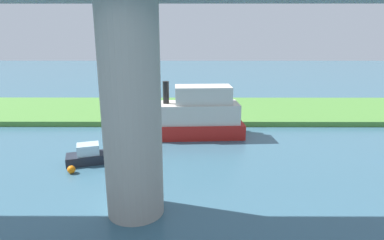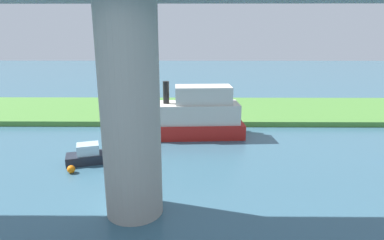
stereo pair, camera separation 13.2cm
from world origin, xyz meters
name	(u,v)px [view 1 (the left image)]	position (x,y,z in m)	size (l,w,h in m)	color
ground_plane	(194,127)	(0.00, 0.00, 0.00)	(160.00, 160.00, 0.00)	#386075
grassy_bank	(194,110)	(0.00, -6.00, 0.25)	(80.00, 12.00, 0.50)	#4C8438
bridge_pylon	(132,114)	(2.86, 14.95, 4.90)	(2.70, 2.70, 9.79)	#9E998E
person_on_bank	(174,108)	(2.01, -2.61, 1.20)	(0.37, 0.37, 1.39)	#2D334C
mooring_post	(148,115)	(4.37, -0.76, 0.97)	(0.20, 0.20, 0.93)	brown
riverboat_paddlewheel	(192,116)	(0.16, 2.76, 1.74)	(9.37, 3.60, 4.70)	red
motorboat_red	(95,155)	(6.75, 8.59, 0.47)	(4.17, 2.54, 1.31)	#1E232D
marker_buoy	(71,170)	(7.67, 10.47, 0.25)	(0.50, 0.50, 0.50)	orange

